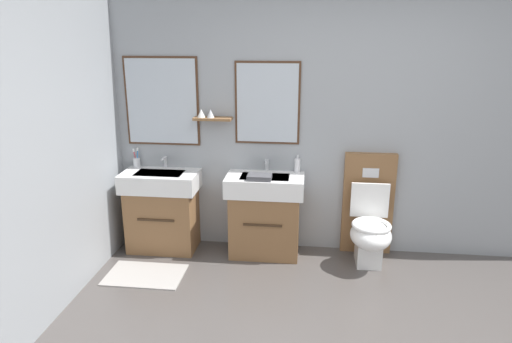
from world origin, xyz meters
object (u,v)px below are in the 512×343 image
object	(u,v)px
folded_hand_towel	(260,177)
soap_dispenser	(297,165)
toilet	(369,222)
vanity_sink_right	(265,213)
toothbrush_cup	(137,162)
vanity_sink_left	(163,209)

from	to	relation	value
folded_hand_towel	soap_dispenser	bearing A→B (deg)	39.14
soap_dispenser	toilet	bearing A→B (deg)	-14.01
vanity_sink_right	folded_hand_towel	distance (m)	0.42
toilet	toothbrush_cup	distance (m)	2.33
vanity_sink_right	toothbrush_cup	size ratio (longest dim) A/B	4.02
toilet	toothbrush_cup	xyz separation A→B (m)	(-2.28, 0.16, 0.47)
soap_dispenser	folded_hand_towel	size ratio (longest dim) A/B	0.77
vanity_sink_left	folded_hand_towel	distance (m)	1.06
toothbrush_cup	vanity_sink_right	bearing A→B (deg)	-6.22
toothbrush_cup	folded_hand_towel	bearing A→B (deg)	-11.77
toilet	soap_dispenser	xyz separation A→B (m)	(-0.69, 0.17, 0.49)
vanity_sink_right	toothbrush_cup	world-z (taller)	toothbrush_cup
vanity_sink_left	soap_dispenser	xyz separation A→B (m)	(1.31, 0.15, 0.45)
toilet	soap_dispenser	distance (m)	0.86
vanity_sink_left	toothbrush_cup	bearing A→B (deg)	153.57
vanity_sink_left	toothbrush_cup	distance (m)	0.54
toothbrush_cup	folded_hand_towel	distance (m)	1.29
toilet	folded_hand_towel	world-z (taller)	toilet
vanity_sink_left	vanity_sink_right	world-z (taller)	same
vanity_sink_right	toilet	distance (m)	0.98
soap_dispenser	folded_hand_towel	distance (m)	0.43
vanity_sink_right	toothbrush_cup	distance (m)	1.38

